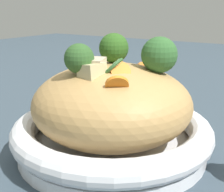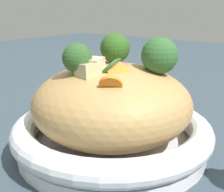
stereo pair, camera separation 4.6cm
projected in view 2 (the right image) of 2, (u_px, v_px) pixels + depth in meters
The scene contains 7 objects.
ground_plane at pixel (112, 151), 0.49m from camera, with size 3.00×3.00×0.00m, color #35434E.
serving_bowl at pixel (112, 134), 0.48m from camera, with size 0.30×0.30×0.05m.
noodle_heap at pixel (112, 104), 0.47m from camera, with size 0.24×0.24×0.12m.
broccoli_florets at pixel (127, 55), 0.44m from camera, with size 0.13×0.14×0.06m.
carrot_coins at pixel (119, 72), 0.47m from camera, with size 0.15×0.19×0.05m.
zucchini_slices at pixel (97, 67), 0.43m from camera, with size 0.07×0.06×0.03m.
chicken_chunks at pixel (89, 68), 0.42m from camera, with size 0.04×0.05×0.03m.
Camera 2 is at (-0.28, 0.35, 0.22)m, focal length 50.22 mm.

